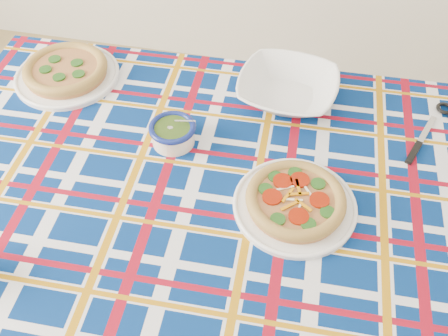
% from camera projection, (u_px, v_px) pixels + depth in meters
% --- Properties ---
extents(dining_table, '(1.54, 0.99, 0.71)m').
position_uv_depth(dining_table, '(225.00, 203.00, 1.23)').
color(dining_table, brown).
rests_on(dining_table, floor).
extents(tablecloth, '(1.58, 1.02, 0.10)m').
position_uv_depth(tablecloth, '(225.00, 197.00, 1.21)').
color(tablecloth, navy).
rests_on(tablecloth, dining_table).
extents(main_focaccia_plate, '(0.30, 0.30, 0.06)m').
position_uv_depth(main_focaccia_plate, '(296.00, 200.00, 1.11)').
color(main_focaccia_plate, '#AF6F3E').
rests_on(main_focaccia_plate, tablecloth).
extents(pesto_bowl, '(0.13, 0.13, 0.07)m').
position_uv_depth(pesto_bowl, '(173.00, 132.00, 1.24)').
color(pesto_bowl, '#243C10').
rests_on(pesto_bowl, tablecloth).
extents(serving_bowl, '(0.30, 0.30, 0.07)m').
position_uv_depth(serving_bowl, '(288.00, 89.00, 1.36)').
color(serving_bowl, white).
rests_on(serving_bowl, tablecloth).
extents(second_focaccia_plate, '(0.34, 0.34, 0.06)m').
position_uv_depth(second_focaccia_plate, '(66.00, 70.00, 1.42)').
color(second_focaccia_plate, '#AF6F3E').
rests_on(second_focaccia_plate, tablecloth).
extents(table_knife, '(0.10, 0.21, 0.01)m').
position_uv_depth(table_knife, '(426.00, 131.00, 1.29)').
color(table_knife, silver).
rests_on(table_knife, tablecloth).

